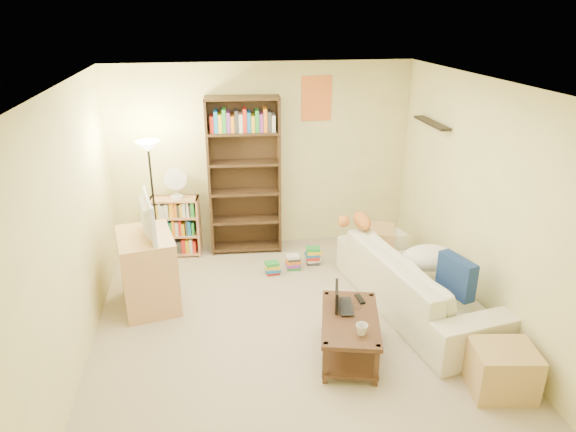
{
  "coord_description": "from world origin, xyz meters",
  "views": [
    {
      "loc": [
        -0.76,
        -4.41,
        3.11
      ],
      "look_at": [
        0.07,
        0.61,
        1.05
      ],
      "focal_mm": 32.0,
      "sensor_mm": 36.0,
      "label": 1
    }
  ],
  "objects": [
    {
      "name": "room",
      "position": [
        0.0,
        0.01,
        1.62
      ],
      "size": [
        4.5,
        4.54,
        2.52
      ],
      "color": "tan",
      "rests_on": "ground"
    },
    {
      "name": "sofa",
      "position": [
        1.44,
        0.23,
        0.33
      ],
      "size": [
        2.58,
        1.66,
        0.67
      ],
      "primitive_type": "imported",
      "rotation": [
        0.0,
        0.0,
        1.74
      ],
      "color": "beige",
      "rests_on": "ground"
    },
    {
      "name": "navy_pillow",
      "position": [
        1.64,
        -0.23,
        0.64
      ],
      "size": [
        0.24,
        0.46,
        0.39
      ],
      "primitive_type": "cube",
      "rotation": [
        0.0,
        0.0,
        1.84
      ],
      "color": "navy",
      "rests_on": "sofa"
    },
    {
      "name": "cream_blanket",
      "position": [
        1.6,
        0.32,
        0.57
      ],
      "size": [
        0.61,
        0.44,
        0.26
      ],
      "primitive_type": "ellipsoid",
      "color": "silver",
      "rests_on": "sofa"
    },
    {
      "name": "tabby_cat",
      "position": [
        1.0,
        1.05,
        0.75
      ],
      "size": [
        0.53,
        0.25,
        0.18
      ],
      "color": "orange",
      "rests_on": "sofa"
    },
    {
      "name": "coffee_table",
      "position": [
        0.49,
        -0.46,
        0.27
      ],
      "size": [
        0.74,
        1.05,
        0.42
      ],
      "rotation": [
        0.0,
        0.0,
        -0.24
      ],
      "color": "#472D1B",
      "rests_on": "ground"
    },
    {
      "name": "laptop",
      "position": [
        0.53,
        -0.31,
        0.44
      ],
      "size": [
        0.41,
        0.33,
        0.03
      ],
      "primitive_type": "imported",
      "rotation": [
        0.0,
        0.0,
        1.4
      ],
      "color": "black",
      "rests_on": "coffee_table"
    },
    {
      "name": "laptop_screen",
      "position": [
        0.4,
        -0.27,
        0.55
      ],
      "size": [
        0.09,
        0.31,
        0.21
      ],
      "primitive_type": "cube",
      "rotation": [
        0.0,
        0.0,
        -0.24
      ],
      "color": "white",
      "rests_on": "laptop"
    },
    {
      "name": "mug",
      "position": [
        0.51,
        -0.74,
        0.48
      ],
      "size": [
        0.15,
        0.15,
        0.1
      ],
      "primitive_type": "imported",
      "rotation": [
        0.0,
        0.0,
        0.17
      ],
      "color": "silver",
      "rests_on": "coffee_table"
    },
    {
      "name": "tv_remote",
      "position": [
        0.67,
        -0.18,
        0.43
      ],
      "size": [
        0.06,
        0.17,
        0.02
      ],
      "primitive_type": "cube",
      "rotation": [
        0.0,
        0.0,
        0.06
      ],
      "color": "black",
      "rests_on": "coffee_table"
    },
    {
      "name": "tv_stand",
      "position": [
        -1.47,
        0.8,
        0.42
      ],
      "size": [
        0.71,
        0.89,
        0.85
      ],
      "primitive_type": "cube",
      "rotation": [
        0.0,
        0.0,
        0.2
      ],
      "color": "tan",
      "rests_on": "ground"
    },
    {
      "name": "television",
      "position": [
        -1.47,
        0.8,
        1.07
      ],
      "size": [
        0.79,
        0.39,
        0.43
      ],
      "primitive_type": "imported",
      "rotation": [
        0.0,
        0.0,
        1.77
      ],
      "color": "black",
      "rests_on": "tv_stand"
    },
    {
      "name": "tall_bookshelf",
      "position": [
        -0.27,
        2.05,
        1.11
      ],
      "size": [
        0.96,
        0.38,
        2.1
      ],
      "rotation": [
        0.0,
        0.0,
        -0.07
      ],
      "color": "#3C2A17",
      "rests_on": "ground"
    },
    {
      "name": "short_bookshelf",
      "position": [
        -1.21,
        2.05,
        0.41
      ],
      "size": [
        0.66,
        0.32,
        0.81
      ],
      "rotation": [
        0.0,
        0.0,
        -0.11
      ],
      "color": "tan",
      "rests_on": "ground"
    },
    {
      "name": "desk_fan",
      "position": [
        -1.16,
        2.01,
        1.05
      ],
      "size": [
        0.29,
        0.16,
        0.42
      ],
      "color": "silver",
      "rests_on": "short_bookshelf"
    },
    {
      "name": "floor_lamp",
      "position": [
        -1.42,
        1.6,
        1.35
      ],
      "size": [
        0.29,
        0.29,
        1.69
      ],
      "color": "black",
      "rests_on": "ground"
    },
    {
      "name": "side_table",
      "position": [
        1.34,
        1.34,
        0.26
      ],
      "size": [
        0.57,
        0.57,
        0.51
      ],
      "primitive_type": "cube",
      "rotation": [
        0.0,
        0.0,
        -0.34
      ],
      "color": "tan",
      "rests_on": "ground"
    },
    {
      "name": "end_cabinet",
      "position": [
        1.65,
        -1.17,
        0.22
      ],
      "size": [
        0.59,
        0.52,
        0.44
      ],
      "primitive_type": "cube",
      "rotation": [
        0.0,
        0.0,
        -0.16
      ],
      "color": "tan",
      "rests_on": "ground"
    },
    {
      "name": "book_stacks",
      "position": [
        0.3,
        1.38,
        0.1
      ],
      "size": [
        0.75,
        0.33,
        0.23
      ],
      "color": "red",
      "rests_on": "ground"
    }
  ]
}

